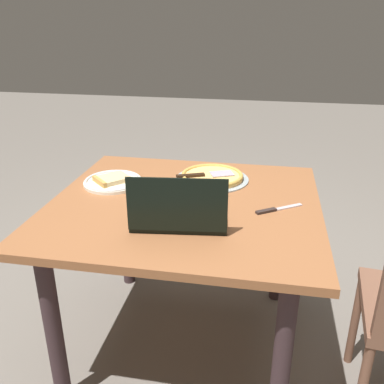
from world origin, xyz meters
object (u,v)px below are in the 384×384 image
object	(u,v)px
pizza_plate	(113,181)
pizza_tray	(212,176)
laptop	(179,214)
table_knife	(275,210)
dining_table	(185,224)

from	to	relation	value
pizza_plate	pizza_tray	bearing A→B (deg)	107.03
laptop	table_knife	world-z (taller)	laptop
dining_table	pizza_tray	size ratio (longest dim) A/B	3.23
dining_table	pizza_tray	world-z (taller)	pizza_tray
pizza_plate	pizza_tray	distance (m)	0.45
laptop	pizza_tray	world-z (taller)	laptop
pizza_plate	pizza_tray	size ratio (longest dim) A/B	0.78
dining_table	table_knife	world-z (taller)	table_knife
dining_table	table_knife	xyz separation A→B (m)	(0.02, 0.36, 0.11)
dining_table	pizza_plate	distance (m)	0.39
pizza_plate	table_knife	world-z (taller)	pizza_plate
pizza_plate	table_knife	size ratio (longest dim) A/B	1.43
laptop	table_knife	distance (m)	0.39
dining_table	pizza_tray	xyz separation A→B (m)	(-0.26, 0.08, 0.12)
dining_table	table_knife	distance (m)	0.38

